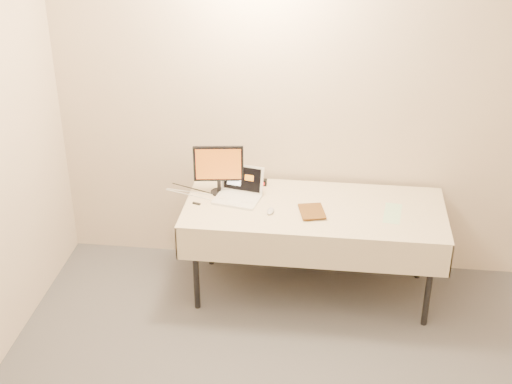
# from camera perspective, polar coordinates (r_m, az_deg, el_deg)

# --- Properties ---
(back_wall) EXTENTS (4.00, 0.10, 2.70)m
(back_wall) POSITION_cam_1_polar(r_m,az_deg,el_deg) (5.26, 5.21, 7.05)
(back_wall) COLOR beige
(back_wall) RESTS_ON ground
(table) EXTENTS (1.86, 0.81, 0.74)m
(table) POSITION_cam_1_polar(r_m,az_deg,el_deg) (5.13, 4.68, -1.80)
(table) COLOR black
(table) RESTS_ON ground
(laptop) EXTENTS (0.37, 0.33, 0.22)m
(laptop) POSITION_cam_1_polar(r_m,az_deg,el_deg) (5.19, -1.36, 0.09)
(laptop) COLOR white
(laptop) RESTS_ON table
(monitor) EXTENTS (0.36, 0.14, 0.38)m
(monitor) POSITION_cam_1_polar(r_m,az_deg,el_deg) (5.19, -3.02, 2.09)
(monitor) COLOR black
(monitor) RESTS_ON table
(book) EXTENTS (0.17, 0.06, 0.22)m
(book) POSITION_cam_1_polar(r_m,az_deg,el_deg) (4.95, 3.59, -0.63)
(book) COLOR #935B1A
(book) RESTS_ON table
(alarm_clock) EXTENTS (0.11, 0.05, 0.05)m
(alarm_clock) POSITION_cam_1_polar(r_m,az_deg,el_deg) (5.38, 0.29, 0.80)
(alarm_clock) COLOR black
(alarm_clock) RESTS_ON table
(clicker) EXTENTS (0.06, 0.10, 0.02)m
(clicker) POSITION_cam_1_polar(r_m,az_deg,el_deg) (5.01, 1.16, -1.53)
(clicker) COLOR #BABABD
(clicker) RESTS_ON table
(paper_form) EXTENTS (0.15, 0.31, 0.00)m
(paper_form) POSITION_cam_1_polar(r_m,az_deg,el_deg) (5.10, 10.87, -1.68)
(paper_form) COLOR #B1DFB3
(paper_form) RESTS_ON table
(usb_dongle) EXTENTS (0.06, 0.04, 0.01)m
(usb_dongle) POSITION_cam_1_polar(r_m,az_deg,el_deg) (5.14, -4.79, -0.93)
(usb_dongle) COLOR black
(usb_dongle) RESTS_ON table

